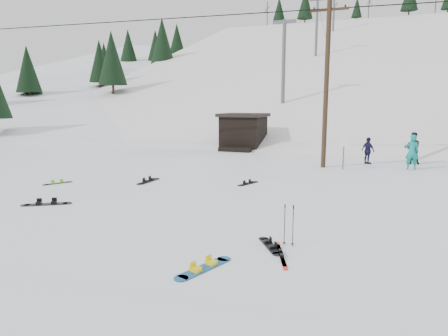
% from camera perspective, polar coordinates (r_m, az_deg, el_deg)
% --- Properties ---
extents(ground, '(200.00, 200.00, 0.00)m').
position_cam_1_polar(ground, '(10.41, -7.58, -10.86)').
color(ground, white).
rests_on(ground, ground).
extents(ski_slope, '(60.00, 85.24, 65.97)m').
position_cam_1_polar(ski_slope, '(65.61, 16.35, -4.77)').
color(ski_slope, white).
rests_on(ski_slope, ground).
extents(ridge_left, '(47.54, 95.03, 58.38)m').
position_cam_1_polar(ridge_left, '(71.21, -14.42, -2.76)').
color(ridge_left, white).
rests_on(ridge_left, ground).
extents(treeline_left, '(20.00, 64.00, 10.00)m').
position_cam_1_polar(treeline_left, '(62.21, -17.59, 5.62)').
color(treeline_left, black).
rests_on(treeline_left, ground).
extents(treeline_crest, '(50.00, 6.00, 10.00)m').
position_cam_1_polar(treeline_crest, '(94.74, 18.30, 6.72)').
color(treeline_crest, black).
rests_on(treeline_crest, ski_slope).
extents(utility_pole, '(2.00, 0.26, 9.00)m').
position_cam_1_polar(utility_pole, '(22.74, 14.43, 11.83)').
color(utility_pole, '#3A2819').
rests_on(utility_pole, ground).
extents(trail_sign, '(0.50, 0.09, 1.85)m').
position_cam_1_polar(trail_sign, '(22.31, 16.75, 3.02)').
color(trail_sign, '#595B60').
rests_on(trail_sign, ground).
extents(lift_hut, '(3.40, 4.10, 2.75)m').
position_cam_1_polar(lift_hut, '(31.14, 2.78, 5.26)').
color(lift_hut, black).
rests_on(lift_hut, ground).
extents(lift_tower_near, '(2.20, 0.36, 8.00)m').
position_cam_1_polar(lift_tower_near, '(39.76, 8.54, 15.43)').
color(lift_tower_near, '#595B60').
rests_on(lift_tower_near, ski_slope).
extents(lift_tower_mid, '(2.20, 0.36, 8.00)m').
position_cam_1_polar(lift_tower_mid, '(60.17, 13.11, 19.44)').
color(lift_tower_mid, '#595B60').
rests_on(lift_tower_mid, ski_slope).
extents(lift_tower_far, '(2.20, 0.36, 8.00)m').
position_cam_1_polar(lift_tower_far, '(80.90, 15.44, 21.36)').
color(lift_tower_far, '#595B60').
rests_on(lift_tower_far, ski_slope).
extents(hero_snowboard, '(0.76, 1.58, 0.12)m').
position_cam_1_polar(hero_snowboard, '(8.96, -2.91, -14.01)').
color(hero_snowboard, '#175696').
rests_on(hero_snowboard, ground).
extents(hero_skis, '(0.67, 1.64, 0.09)m').
position_cam_1_polar(hero_skis, '(9.75, 8.16, -12.14)').
color(hero_skis, red).
rests_on(hero_skis, ground).
extents(ski_poles, '(0.29, 0.08, 1.06)m').
position_cam_1_polar(ski_poles, '(10.27, 9.24, -8.00)').
color(ski_poles, black).
rests_on(ski_poles, ground).
extents(board_scatter_a, '(1.50, 1.07, 0.12)m').
position_cam_1_polar(board_scatter_a, '(15.54, -24.02, -4.68)').
color(board_scatter_a, black).
rests_on(board_scatter_a, ground).
extents(board_scatter_b, '(0.35, 1.67, 0.12)m').
position_cam_1_polar(board_scatter_b, '(18.58, -10.73, -1.83)').
color(board_scatter_b, black).
rests_on(board_scatter_b, ground).
extents(board_scatter_c, '(0.77, 1.15, 0.09)m').
position_cam_1_polar(board_scatter_c, '(19.33, -22.67, -1.99)').
color(board_scatter_c, black).
rests_on(board_scatter_c, ground).
extents(board_scatter_d, '(0.86, 1.20, 0.10)m').
position_cam_1_polar(board_scatter_d, '(10.29, 6.63, -10.94)').
color(board_scatter_d, black).
rests_on(board_scatter_d, ground).
extents(board_scatter_f, '(0.64, 1.29, 0.10)m').
position_cam_1_polar(board_scatter_f, '(17.79, 3.48, -2.20)').
color(board_scatter_f, black).
rests_on(board_scatter_f, ground).
extents(skier_teal, '(0.73, 0.52, 1.90)m').
position_cam_1_polar(skier_teal, '(23.67, 25.26, 2.07)').
color(skier_teal, '#0D857A').
rests_on(skier_teal, ground).
extents(skier_dark, '(0.98, 0.81, 1.87)m').
position_cam_1_polar(skier_dark, '(25.92, 25.32, 2.59)').
color(skier_dark, black).
rests_on(skier_dark, ground).
extents(skier_navy, '(0.94, 0.91, 1.58)m').
position_cam_1_polar(skier_navy, '(24.87, 19.88, 2.34)').
color(skier_navy, '#1B183D').
rests_on(skier_navy, ground).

